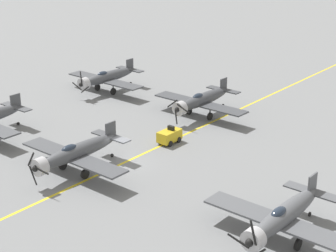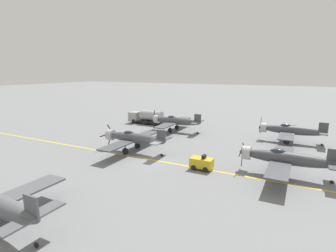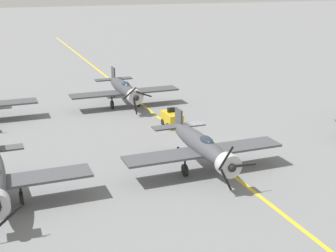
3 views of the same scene
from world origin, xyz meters
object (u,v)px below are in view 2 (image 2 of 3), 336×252
Objects in this scene: airplane_near_center at (285,158)px; airplane_mid_center at (133,138)px; airplane_near_right at (290,130)px; tow_tractor at (202,163)px; airplane_mid_right at (175,121)px; fuel_tanker at (146,117)px.

airplane_mid_center is at bearing 76.86° from airplane_near_center.
tow_tractor is at bearing 164.71° from airplane_near_right.
airplane_mid_right reaches higher than airplane_near_center.
airplane_near_right reaches higher than fuel_tanker.
airplane_mid_center reaches higher than tow_tractor.
airplane_near_right is 1.00× the size of airplane_mid_right.
airplane_near_center is 33.93m from fuel_tanker.
airplane_near_center is at bearing -121.80° from fuel_tanker.
airplane_mid_right is at bearing 40.78° from airplane_near_center.
airplane_near_center is at bearing -169.07° from airplane_near_right.
airplane_near_right is at bearing -13.27° from airplane_near_center.
airplane_near_center is 9.02m from tow_tractor.
airplane_mid_center is at bearing 139.18° from airplane_near_right.
airplane_mid_center is (-0.28, 19.61, 0.00)m from airplane_near_center.
airplane_near_center is 4.62× the size of tow_tractor.
airplane_mid_right reaches higher than tow_tractor.
airplane_mid_right is 4.62× the size of tow_tractor.
airplane_near_right is 1.50× the size of fuel_tanker.
fuel_tanker is at bearing 56.06° from airplane_mid_right.
airplane_mid_center is 20.37m from fuel_tanker.
airplane_near_right is 28.76m from fuel_tanker.
tow_tractor is (-20.16, -20.19, -0.72)m from fuel_tanker.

